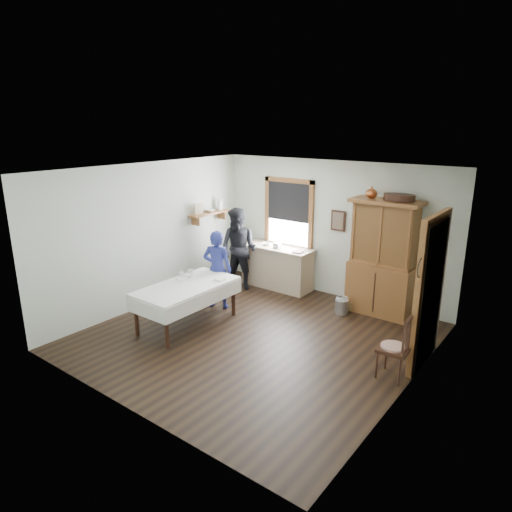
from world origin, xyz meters
name	(u,v)px	position (x,y,z in m)	size (l,w,h in m)	color
room	(255,258)	(0.00, 0.00, 1.35)	(5.01, 5.01, 2.70)	black
window	(289,210)	(-1.00, 2.46, 1.63)	(1.18, 0.07, 1.48)	white
doorway	(431,288)	(2.46, 0.85, 1.16)	(0.09, 1.14, 2.22)	#4D4137
wall_shelf	(210,212)	(-2.37, 1.54, 1.57)	(0.24, 1.00, 0.44)	#9B5E30
framed_picture	(338,221)	(0.15, 2.46, 1.55)	(0.30, 0.04, 0.40)	#381F13
rug_beater	(422,259)	(2.45, 0.30, 1.72)	(0.27, 0.27, 0.01)	black
work_counter	(277,267)	(-1.07, 2.17, 0.44)	(1.55, 0.59, 0.89)	tan
china_hutch	(382,258)	(1.21, 2.18, 1.05)	(1.24, 0.59, 2.10)	#9B5E30
dining_table	(187,305)	(-1.22, -0.33, 0.37)	(0.97, 1.83, 0.73)	white
spindle_chair	(394,346)	(2.25, 0.17, 0.47)	(0.43, 0.43, 0.94)	#381F13
pail	(342,306)	(0.68, 1.73, 0.13)	(0.25, 0.25, 0.27)	#9A9CA2
wicker_basket	(351,305)	(0.74, 2.01, 0.09)	(0.31, 0.22, 0.18)	#A57C4B
woman_blue	(217,272)	(-1.33, 0.59, 0.69)	(0.51, 0.33, 1.39)	navy
figure_dark	(239,252)	(-1.67, 1.62, 0.79)	(0.77, 0.60, 1.59)	black
table_cup_a	(190,271)	(-1.59, 0.14, 0.78)	(0.11, 0.11, 0.09)	white
table_cup_b	(181,274)	(-1.60, -0.07, 0.78)	(0.10, 0.10, 0.10)	white
table_bowl	(187,276)	(-1.51, -0.02, 0.76)	(0.20, 0.20, 0.05)	white
counter_book	(294,251)	(-0.60, 2.08, 0.90)	(0.16, 0.21, 0.02)	brown
counter_bowl	(267,244)	(-1.32, 2.15, 0.92)	(0.18, 0.18, 0.06)	white
shelf_bowl	(210,211)	(-2.37, 1.55, 1.60)	(0.22, 0.22, 0.05)	white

